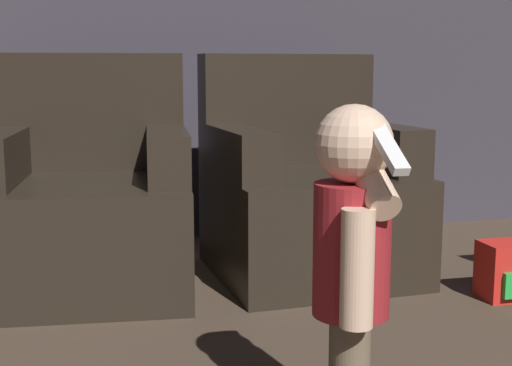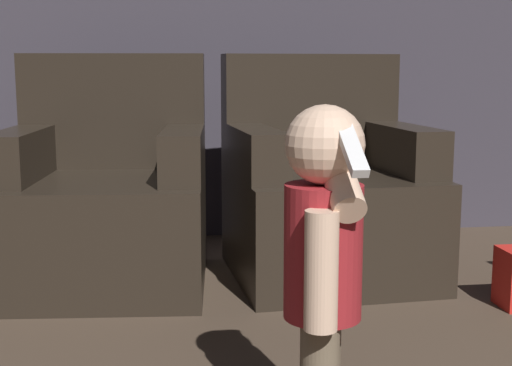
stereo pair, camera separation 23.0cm
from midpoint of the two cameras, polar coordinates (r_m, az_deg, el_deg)
The scene contains 3 objects.
armchair_left at distance 3.04m, azimuth -9.73°, elevation -1.62°, with size 0.88×0.87×0.97m.
armchair_right at distance 3.15m, azimuth 7.69°, elevation -1.20°, with size 0.87×0.86×0.97m.
person_toddler at distance 1.65m, azimuth 9.46°, elevation -5.54°, with size 0.18×0.33×0.82m.
Camera 2 is at (-0.35, 0.69, 0.90)m, focal length 50.00 mm.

